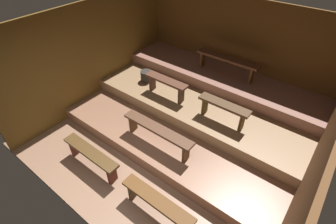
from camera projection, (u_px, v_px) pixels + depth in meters
name	position (u px, v px, depth m)	size (l,w,h in m)	color
ground	(181.00, 135.00, 5.97)	(5.98, 5.44, 0.08)	#987055
wall_back	(235.00, 48.00, 6.57)	(5.98, 0.06, 2.57)	brown
wall_left	(98.00, 53.00, 6.38)	(0.06, 5.44, 2.57)	brown
wall_right	(322.00, 147.00, 3.88)	(0.06, 5.44, 2.57)	brown
platform_lower	(193.00, 118.00, 6.17)	(5.18, 3.61, 0.27)	#98694E
platform_middle	(207.00, 98.00, 6.36)	(5.18, 2.45, 0.27)	#A17C55
platform_upper	(221.00, 78.00, 6.58)	(5.18, 1.18, 0.27)	#996554
bench_floor_left	(91.00, 155.00, 4.97)	(1.39, 0.25, 0.46)	brown
bench_floor_right	(157.00, 203.00, 4.16)	(1.39, 0.25, 0.46)	brown
bench_lower_center	(158.00, 131.00, 5.09)	(1.64, 0.25, 0.46)	brown
bench_middle_left	(166.00, 83.00, 6.00)	(1.12, 0.25, 0.46)	brown
bench_middle_right	(224.00, 108.00, 5.27)	(1.12, 0.25, 0.46)	brown
bench_upper_center	(227.00, 61.00, 6.26)	(1.61, 0.25, 0.46)	brown
pail_middle	(146.00, 76.00, 6.67)	(0.30, 0.30, 0.28)	#332D28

